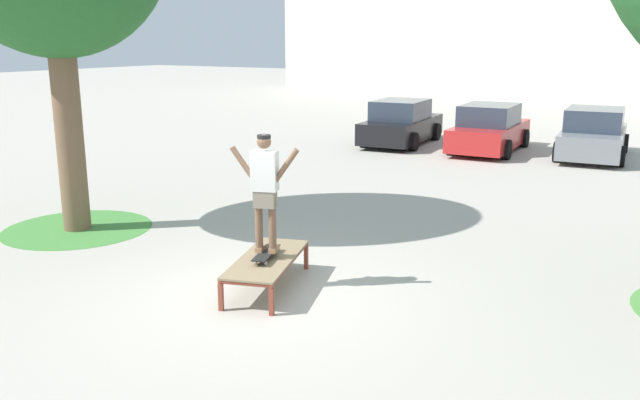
{
  "coord_description": "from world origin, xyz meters",
  "views": [
    {
      "loc": [
        5.2,
        -7.12,
        3.53
      ],
      "look_at": [
        -0.07,
        1.76,
        1.0
      ],
      "focal_mm": 37.22,
      "sensor_mm": 36.0,
      "label": 1
    }
  ],
  "objects_px": {
    "skateboard": "(266,253)",
    "car_grey": "(593,135)",
    "car_black": "(401,124)",
    "skate_box": "(267,261)",
    "car_red": "(489,130)",
    "skater": "(265,185)"
  },
  "relations": [
    {
      "from": "car_red",
      "to": "skate_box",
      "type": "bearing_deg",
      "value": -86.52
    },
    {
      "from": "car_black",
      "to": "car_grey",
      "type": "relative_size",
      "value": 1.0
    },
    {
      "from": "skate_box",
      "to": "car_red",
      "type": "relative_size",
      "value": 0.48
    },
    {
      "from": "car_red",
      "to": "skater",
      "type": "bearing_deg",
      "value": -86.5
    },
    {
      "from": "skateboard",
      "to": "car_grey",
      "type": "relative_size",
      "value": 0.19
    },
    {
      "from": "skate_box",
      "to": "car_black",
      "type": "distance_m",
      "value": 13.97
    },
    {
      "from": "skateboard",
      "to": "car_grey",
      "type": "xyz_separation_m",
      "value": [
        2.22,
        13.92,
        0.15
      ]
    },
    {
      "from": "skater",
      "to": "skateboard",
      "type": "bearing_deg",
      "value": -71.83
    },
    {
      "from": "car_black",
      "to": "car_grey",
      "type": "bearing_deg",
      "value": 4.52
    },
    {
      "from": "skate_box",
      "to": "car_red",
      "type": "bearing_deg",
      "value": 93.48
    },
    {
      "from": "skateboard",
      "to": "car_red",
      "type": "xyz_separation_m",
      "value": [
        -0.82,
        13.47,
        0.15
      ]
    },
    {
      "from": "car_black",
      "to": "car_red",
      "type": "xyz_separation_m",
      "value": [
        3.04,
        0.02,
        0.0
      ]
    },
    {
      "from": "skate_box",
      "to": "car_grey",
      "type": "bearing_deg",
      "value": 80.92
    },
    {
      "from": "skater",
      "to": "car_black",
      "type": "height_order",
      "value": "skater"
    },
    {
      "from": "car_red",
      "to": "skateboard",
      "type": "bearing_deg",
      "value": -86.5
    },
    {
      "from": "car_red",
      "to": "car_grey",
      "type": "bearing_deg",
      "value": 8.58
    },
    {
      "from": "skate_box",
      "to": "car_red",
      "type": "distance_m",
      "value": 13.48
    },
    {
      "from": "skate_box",
      "to": "car_black",
      "type": "relative_size",
      "value": 0.47
    },
    {
      "from": "car_black",
      "to": "skate_box",
      "type": "bearing_deg",
      "value": -73.97
    },
    {
      "from": "skater",
      "to": "car_black",
      "type": "xyz_separation_m",
      "value": [
        -3.86,
        13.44,
        -0.84
      ]
    },
    {
      "from": "skate_box",
      "to": "car_grey",
      "type": "height_order",
      "value": "car_grey"
    },
    {
      "from": "skater",
      "to": "car_black",
      "type": "relative_size",
      "value": 0.39
    }
  ]
}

